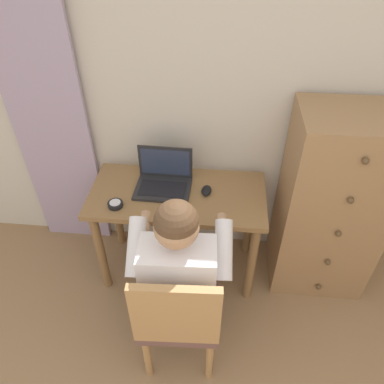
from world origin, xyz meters
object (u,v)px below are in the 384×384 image
(chair, at_px, (178,315))
(laptop, at_px, (164,179))
(desk, at_px, (178,208))
(dresser, at_px, (330,206))
(computer_mouse, at_px, (206,190))
(person_seated, at_px, (180,264))
(desk_clock, at_px, (115,204))

(chair, distance_m, laptop, 0.82)
(desk, relative_size, laptop, 3.15)
(dresser, height_order, computer_mouse, dresser)
(desk, height_order, laptop, laptop)
(laptop, distance_m, computer_mouse, 0.28)
(desk, xyz_separation_m, dresser, (0.95, 0.05, 0.05))
(dresser, relative_size, person_seated, 1.08)
(dresser, xyz_separation_m, chair, (-0.87, -0.74, -0.16))
(desk_clock, bearing_deg, desk, 23.86)
(computer_mouse, bearing_deg, desk, -169.70)
(person_seated, relative_size, computer_mouse, 11.82)
(laptop, bearing_deg, chair, -76.83)
(desk, xyz_separation_m, desk_clock, (-0.35, -0.15, 0.14))
(chair, distance_m, person_seated, 0.26)
(desk, relative_size, dresser, 0.85)
(laptop, relative_size, desk_clock, 3.84)
(dresser, bearing_deg, chair, -139.54)
(desk_clock, bearing_deg, laptop, 40.04)
(dresser, height_order, laptop, dresser)
(person_seated, xyz_separation_m, laptop, (-0.17, 0.57, 0.10))
(person_seated, xyz_separation_m, computer_mouse, (0.10, 0.53, 0.07))
(desk, xyz_separation_m, person_seated, (0.08, -0.51, 0.07))
(computer_mouse, height_order, desk_clock, computer_mouse)
(desk, distance_m, computer_mouse, 0.23)
(chair, bearing_deg, person_seated, 92.56)
(dresser, height_order, chair, dresser)
(dresser, bearing_deg, desk_clock, -171.07)
(person_seated, relative_size, laptop, 3.42)
(person_seated, distance_m, computer_mouse, 0.54)
(dresser, distance_m, person_seated, 1.04)
(laptop, relative_size, computer_mouse, 3.45)
(computer_mouse, bearing_deg, chair, -94.04)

